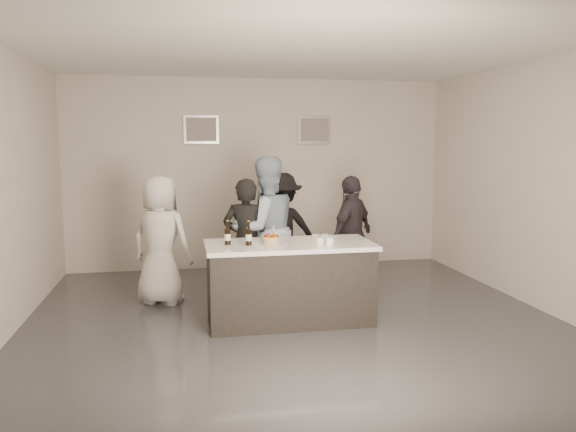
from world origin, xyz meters
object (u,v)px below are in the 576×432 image
object	(u,v)px
person_guest_right	(352,234)
person_guest_left	(161,240)
beer_bottle_b	(249,233)
beer_bottle_a	(228,233)
person_main_blue	(265,230)
person_main_black	(246,242)
bar_counter	(289,282)
person_guest_back	(281,230)
cake	(271,240)

from	to	relation	value
person_guest_right	person_guest_left	bearing A→B (deg)	-42.20
beer_bottle_b	person_guest_right	world-z (taller)	person_guest_right
beer_bottle_a	person_main_blue	xyz separation A→B (m)	(0.54, 0.84, -0.11)
beer_bottle_a	person_main_black	xyz separation A→B (m)	(0.28, 0.70, -0.24)
beer_bottle_a	bar_counter	bearing A→B (deg)	-1.22
beer_bottle_a	person_guest_right	distance (m)	2.05
person_guest_left	person_guest_back	distance (m)	1.72
person_guest_right	person_guest_back	xyz separation A→B (m)	(-0.87, 0.50, 0.01)
bar_counter	person_guest_back	bearing A→B (deg)	83.33
person_main_blue	person_main_black	bearing A→B (deg)	10.66
beer_bottle_b	person_main_blue	size ratio (longest dim) A/B	0.14
person_guest_right	person_guest_back	distance (m)	1.00
beer_bottle_b	person_main_black	bearing A→B (deg)	85.65
beer_bottle_a	beer_bottle_b	distance (m)	0.23
person_main_black	person_guest_right	size ratio (longest dim) A/B	1.00
beer_bottle_b	cake	bearing A→B (deg)	7.41
cake	beer_bottle_b	xyz separation A→B (m)	(-0.25, -0.03, 0.09)
beer_bottle_b	person_guest_left	world-z (taller)	person_guest_left
person_main_black	person_guest_back	bearing A→B (deg)	-106.13
bar_counter	cake	xyz separation A→B (m)	(-0.21, -0.02, 0.49)
beer_bottle_a	person_guest_left	world-z (taller)	person_guest_left
person_guest_left	cake	bearing A→B (deg)	167.88
person_main_blue	person_guest_back	bearing A→B (deg)	-132.47
person_main_blue	person_guest_back	distance (m)	0.80
beer_bottle_b	person_main_black	distance (m)	0.81
beer_bottle_a	person_main_blue	world-z (taller)	person_main_blue
person_main_black	person_guest_left	distance (m)	1.07
bar_counter	person_guest_back	xyz separation A→B (m)	(0.18, 1.57, 0.35)
person_guest_right	beer_bottle_a	bearing A→B (deg)	-12.56
person_main_black	person_main_blue	world-z (taller)	person_main_blue
cake	person_guest_left	distance (m)	1.60
bar_counter	person_main_blue	distance (m)	0.98
cake	beer_bottle_a	bearing A→B (deg)	175.24
beer_bottle_a	person_guest_right	bearing A→B (deg)	31.25
person_guest_left	person_guest_right	size ratio (longest dim) A/B	1.02
person_main_blue	person_guest_right	size ratio (longest dim) A/B	1.17
beer_bottle_a	cake	bearing A→B (deg)	-4.76
person_guest_back	cake	bearing A→B (deg)	76.71
cake	person_guest_back	xyz separation A→B (m)	(0.40, 1.59, -0.14)
beer_bottle_a	beer_bottle_b	world-z (taller)	same
bar_counter	beer_bottle_a	bearing A→B (deg)	178.78
person_guest_left	beer_bottle_a	bearing A→B (deg)	155.18
person_guest_back	beer_bottle_b	bearing A→B (deg)	69.01
person_guest_right	beer_bottle_b	bearing A→B (deg)	-7.19
person_main_blue	person_guest_left	xyz separation A→B (m)	(-1.29, 0.15, -0.11)
bar_counter	person_guest_right	bearing A→B (deg)	45.42
person_main_black	person_guest_left	world-z (taller)	person_guest_left
person_guest_left	person_main_blue	bearing A→B (deg)	-158.71
cake	beer_bottle_b	bearing A→B (deg)	-172.59
cake	person_guest_back	bearing A→B (deg)	76.05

